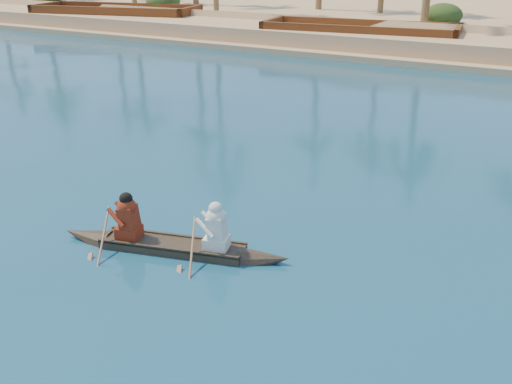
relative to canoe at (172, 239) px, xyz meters
The scene contains 6 objects.
ground 2.65m from the canoe, 150.91° to the left, with size 160.00×160.00×0.00m, color #0B3349.
sandy_embankment 48.22m from the canoe, 92.73° to the left, with size 150.00×51.00×1.50m.
shrub_cluster 32.87m from the canoe, 94.01° to the left, with size 100.00×6.00×2.40m, color #263B15, non-canonical shape.
canoe is the anchor object (origin of this frame).
barge_left 39.31m from the canoe, 133.99° to the left, with size 14.26×7.45×2.26m.
barge_mid 28.34m from the canoe, 102.20° to the left, with size 12.82×5.72×2.06m.
Camera 1 is at (9.23, -9.82, 5.95)m, focal length 40.00 mm.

